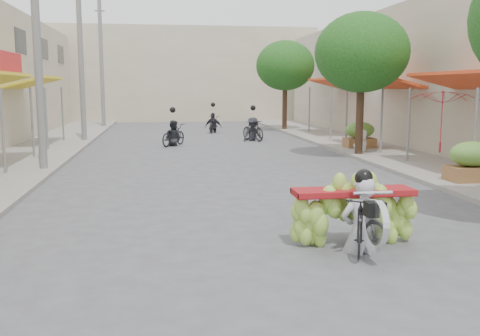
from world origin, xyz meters
name	(u,v)px	position (x,y,z in m)	size (l,w,h in m)	color
sidewalk_left	(15,158)	(-7.00, 15.00, 0.06)	(4.00, 60.00, 0.12)	gray
sidewalk_right	(388,151)	(7.00, 15.00, 0.06)	(4.00, 60.00, 0.12)	gray
far_building	(183,75)	(0.00, 38.00, 3.50)	(20.00, 6.00, 7.00)	#C2B599
utility_pole_mid	(37,37)	(-5.40, 12.00, 4.03)	(0.60, 0.24, 8.00)	slate
utility_pole_far	(81,55)	(-5.40, 21.00, 4.03)	(0.60, 0.24, 8.00)	slate
utility_pole_back	(101,63)	(-5.40, 30.00, 4.03)	(0.60, 0.24, 8.00)	slate
street_tree_mid	(362,53)	(5.40, 14.00, 3.78)	(3.40, 3.40, 5.25)	#3A2719
street_tree_far	(285,66)	(5.40, 26.00, 3.78)	(3.40, 3.40, 5.25)	#3A2719
produce_crate_mid	(472,158)	(6.20, 8.00, 0.71)	(1.20, 0.88, 1.16)	brown
produce_crate_far	(360,133)	(6.20, 16.00, 0.71)	(1.20, 0.88, 1.16)	brown
banana_motorbike	(358,203)	(1.22, 3.12, 0.74)	(2.20, 1.80, 2.23)	black
market_umbrella	(445,88)	(6.24, 9.64, 2.54)	(2.40, 2.40, 1.88)	red
pedestrian	(362,129)	(5.82, 14.85, 0.96)	(0.96, 0.92, 1.69)	white
bg_motorbike_a	(173,129)	(-1.31, 18.75, 0.73)	(1.43, 1.78, 1.95)	black
bg_motorbike_b	(253,123)	(2.54, 20.42, 0.84)	(1.19, 1.81, 1.95)	black
bg_motorbike_c	(213,119)	(1.12, 25.41, 0.79)	(1.08, 1.74, 1.95)	black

